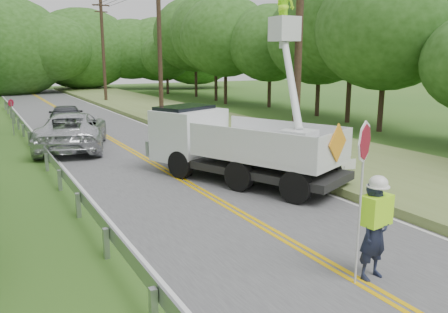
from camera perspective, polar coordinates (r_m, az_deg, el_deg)
ground at (r=9.41m, az=18.75°, el=-16.01°), size 140.00×140.00×0.00m
road at (r=20.88m, az=-10.70°, el=0.15°), size 7.20×96.00×0.03m
guardrail at (r=20.81m, az=-22.11°, el=0.92°), size 0.18×48.00×0.77m
utility_poles at (r=25.14m, az=-2.27°, el=14.46°), size 1.60×43.30×10.00m
tall_grass_verge at (r=23.98m, az=5.59°, el=2.22°), size 7.00×96.00×0.30m
treeline_right at (r=37.46m, az=6.99°, el=15.30°), size 10.79×54.11×11.16m
treeline_horizon at (r=61.93m, az=-25.51°, el=12.30°), size 56.63×14.48×12.51m
flagger at (r=9.44m, az=18.58°, el=-8.13°), size 1.19×0.55×3.23m
bucket_truck at (r=16.62m, az=0.21°, el=2.81°), size 5.41×7.64×7.08m
suv_silver at (r=23.05m, az=-18.64°, el=3.14°), size 4.68×7.02×1.79m
suv_darkgrey at (r=29.72m, az=-19.37°, el=4.73°), size 2.94×5.35×1.47m
stop_sign_permanent at (r=28.37m, az=-25.32°, el=5.11°), size 0.34×0.32×2.09m
yard_sign at (r=16.96m, az=15.54°, el=-1.04°), size 0.52×0.19×0.78m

